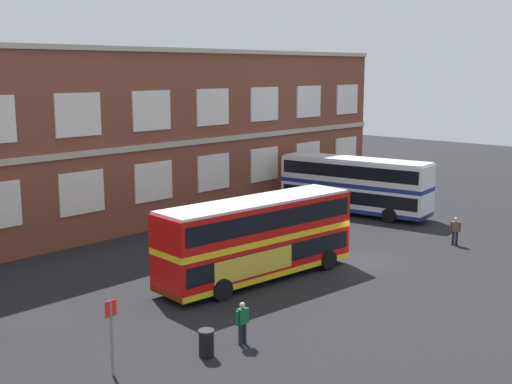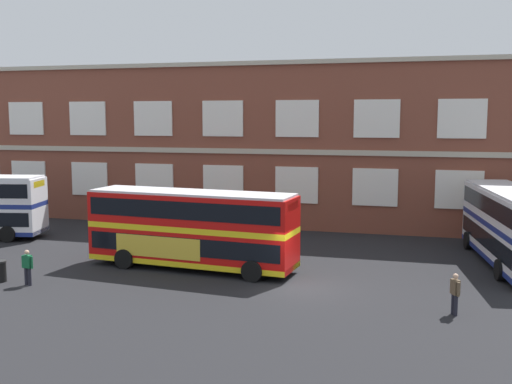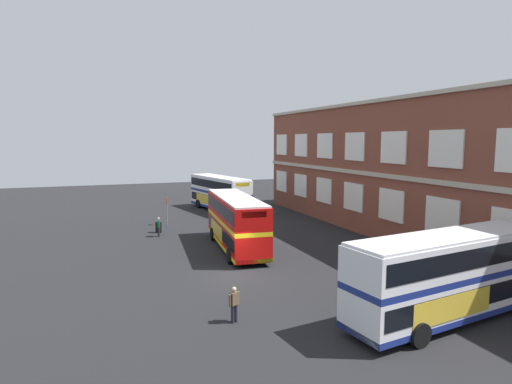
{
  "view_description": "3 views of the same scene",
  "coord_description": "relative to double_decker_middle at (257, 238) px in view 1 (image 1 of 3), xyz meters",
  "views": [
    {
      "loc": [
        -29.67,
        -19.69,
        10.39
      ],
      "look_at": [
        -5.98,
        2.16,
        4.41
      ],
      "focal_mm": 46.66,
      "sensor_mm": 36.0,
      "label": 1
    },
    {
      "loc": [
        5.22,
        -26.98,
        7.87
      ],
      "look_at": [
        -3.09,
        3.58,
        3.95
      ],
      "focal_mm": 42.42,
      "sensor_mm": 36.0,
      "label": 2
    },
    {
      "loc": [
        24.76,
        -8.0,
        8.36
      ],
      "look_at": [
        -5.13,
        3.24,
        4.48
      ],
      "focal_mm": 30.06,
      "sensor_mm": 36.0,
      "label": 3
    }
  ],
  "objects": [
    {
      "name": "station_litter_bin",
      "position": [
        -7.99,
        -4.8,
        -1.63
      ],
      "size": [
        0.6,
        0.6,
        1.03
      ],
      "color": "black",
      "rests_on": "ground"
    },
    {
      "name": "double_decker_middle",
      "position": [
        0.0,
        0.0,
        0.0
      ],
      "size": [
        11.19,
        3.65,
        4.07
      ],
      "color": "red",
      "rests_on": "ground"
    },
    {
      "name": "waiting_passenger",
      "position": [
        -6.3,
        -5.01,
        -1.22
      ],
      "size": [
        0.64,
        0.27,
        1.7
      ],
      "color": "black",
      "rests_on": "ground"
    },
    {
      "name": "second_passenger",
      "position": [
        12.85,
        -4.24,
        -1.22
      ],
      "size": [
        0.39,
        0.62,
        1.7
      ],
      "color": "black",
      "rests_on": "ground"
    },
    {
      "name": "double_decker_far",
      "position": [
        16.05,
        5.17,
        0.0
      ],
      "size": [
        4.04,
        11.25,
        4.07
      ],
      "color": "silver",
      "rests_on": "ground"
    },
    {
      "name": "brick_terminal_building",
      "position": [
        3.12,
        16.03,
        3.58
      ],
      "size": [
        48.25,
        8.19,
        11.74
      ],
      "color": "brown",
      "rests_on": "ground"
    },
    {
      "name": "bus_stand_flag",
      "position": [
        -11.2,
        -3.54,
        -0.51
      ],
      "size": [
        0.44,
        0.1,
        2.7
      ],
      "color": "slate",
      "rests_on": "ground"
    },
    {
      "name": "ground_plane",
      "position": [
        6.11,
        0.05,
        -2.15
      ],
      "size": [
        120.0,
        120.0,
        0.0
      ],
      "primitive_type": "plane",
      "color": "black"
    }
  ]
}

